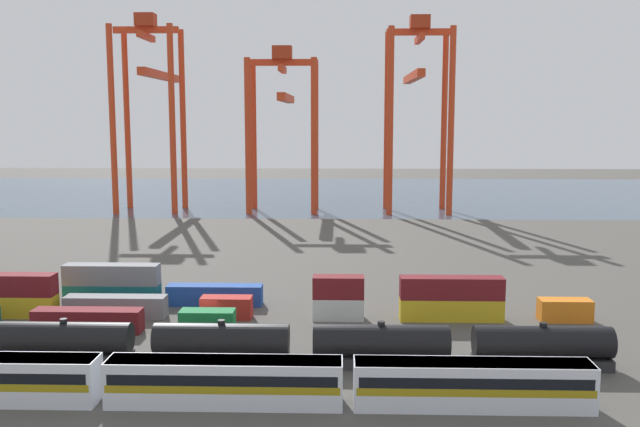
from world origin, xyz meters
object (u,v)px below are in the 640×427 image
Objects in this scene: shipping_container_3 at (207,322)px; shipping_container_8 at (227,307)px; gantry_crane_central at (284,112)px; passenger_train at (225,380)px; gantry_crane_east at (417,95)px; shipping_container_2 at (88,321)px; shipping_container_16 at (113,294)px; freight_tank_row at (222,344)px; shipping_container_18 at (215,295)px; shipping_container_9 at (338,308)px; gantry_crane_west at (151,94)px.

shipping_container_3 is 5.94m from shipping_container_8.
passenger_train is at bearing -87.68° from gantry_crane_central.
passenger_train is at bearing -103.12° from gantry_crane_east.
gantry_crane_central reaches higher than passenger_train.
shipping_container_3 is 0.12× the size of gantry_crane_east.
shipping_container_8 is at bearing 21.78° from shipping_container_2.
shipping_container_3 is at bearing -38.88° from shipping_container_16.
freight_tank_row is at bearing -30.91° from shipping_container_2.
shipping_container_8 is at bearing -67.20° from shipping_container_18.
gantry_crane_central is at bearing 81.10° from shipping_container_16.
shipping_container_18 is at bearing -90.86° from gantry_crane_central.
shipping_container_18 is (-4.58, 21.66, -0.83)m from freight_tank_row.
gantry_crane_east is (34.10, 104.81, 28.03)m from shipping_container_3.
shipping_container_18 is (12.13, 11.65, 0.00)m from shipping_container_2.
shipping_container_9 is at bearing 0.00° from shipping_container_8.
gantry_crane_central is at bearing 89.93° from shipping_container_3.
freight_tank_row is 22.15m from shipping_container_18.
shipping_container_9 is (11.19, 15.83, -0.83)m from freight_tank_row.
shipping_container_16 is 99.37m from gantry_crane_west.
shipping_container_8 is at bearing 97.66° from freight_tank_row.
gantry_crane_east reaches higher than shipping_container_16.
gantry_crane_east reaches higher than shipping_container_9.
passenger_train is 31.68m from shipping_container_18.
shipping_container_3 is (-3.31, 10.01, -0.83)m from freight_tank_row.
passenger_train reaches higher than shipping_container_8.
passenger_train is at bearing -81.02° from shipping_container_8.
gantry_crane_west is at bearing 107.89° from shipping_container_3.
gantry_crane_central is (14.57, 93.09, 23.90)m from shipping_container_16.
passenger_train is 36.70m from shipping_container_16.
shipping_container_2 is at bearing -158.22° from shipping_container_8.
shipping_container_18 is 0.24× the size of gantry_crane_west.
gantry_crane_east is (30.79, 114.82, 27.20)m from freight_tank_row.
gantry_crane_central is at bearing 92.32° from passenger_train.
gantry_crane_east is (33.98, 0.07, 4.14)m from gantry_crane_central.
gantry_crane_west is 34.28m from gantry_crane_central.
shipping_container_16 is (-15.63, 5.83, 0.00)m from shipping_container_8.
freight_tank_row is at bearing -125.25° from shipping_container_9.
shipping_container_8 is 6.32m from shipping_container_18.
shipping_container_3 is at bearing 108.28° from freight_tank_row.
shipping_container_2 and shipping_container_18 have the same top height.
shipping_container_2 is at bearing 149.09° from freight_tank_row.
shipping_container_8 is at bearing -70.52° from gantry_crane_west.
shipping_container_2 is 15.70m from shipping_container_8.
gantry_crane_east is at bearing 71.98° from shipping_container_3.
shipping_container_3 is at bearing -83.76° from shipping_container_18.
shipping_container_3 and shipping_container_16 have the same top height.
shipping_container_8 is (-2.13, 15.83, -0.83)m from freight_tank_row.
passenger_train is 10.01× the size of shipping_container_8.
freight_tank_row is at bearing -78.06° from shipping_container_18.
shipping_container_8 is 0.50× the size of shipping_container_16.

